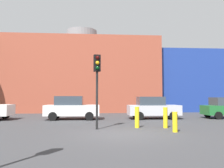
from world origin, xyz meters
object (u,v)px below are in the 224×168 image
parked_car_1 (72,108)px  parked_car_2 (153,108)px  bollard_yellow_1 (175,122)px  bollard_yellow_2 (137,117)px  traffic_light_island (97,74)px  bollard_yellow_0 (165,118)px

parked_car_1 → parked_car_2: size_ratio=1.02×
parked_car_2 → bollard_yellow_1: size_ratio=4.07×
parked_car_2 → bollard_yellow_2: 5.52m
parked_car_1 → traffic_light_island: bearing=-71.1°
traffic_light_island → bollard_yellow_2: bearing=93.1°
bollard_yellow_0 → parked_car_2: bearing=83.0°
bollard_yellow_0 → bollard_yellow_2: bearing=173.3°
parked_car_1 → bollard_yellow_0: (5.67, -5.24, -0.31)m
parked_car_1 → bollard_yellow_0: size_ratio=3.61×
parked_car_2 → parked_car_1: bearing=180.0°
bollard_yellow_0 → bollard_yellow_2: 1.56m
parked_car_1 → bollard_yellow_1: bearing=-50.0°
traffic_light_island → bollard_yellow_2: (2.23, 0.45, -2.34)m
parked_car_1 → parked_car_2: (6.31, -0.00, -0.02)m
parked_car_1 → bollard_yellow_2: bearing=-50.9°
parked_car_2 → bollard_yellow_1: parked_car_2 is taller
bollard_yellow_0 → bollard_yellow_1: 1.51m
bollard_yellow_0 → bollard_yellow_1: size_ratio=1.15×
parked_car_1 → traffic_light_island: traffic_light_island is taller
traffic_light_island → bollard_yellow_0: size_ratio=3.50×
parked_car_2 → bollard_yellow_1: bearing=-95.4°
parked_car_2 → bollard_yellow_2: bearing=-113.4°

